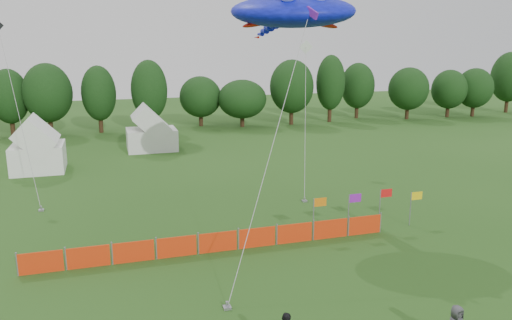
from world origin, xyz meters
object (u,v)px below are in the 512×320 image
object	(u,v)px
tent_left	(38,149)
barrier_fence	(218,242)
tent_right	(151,133)
stingray_kite	(290,12)

from	to	relation	value
tent_left	barrier_fence	xyz separation A→B (m)	(10.13, -19.61, -1.28)
tent_right	barrier_fence	xyz separation A→B (m)	(0.76, -25.15, -1.16)
tent_right	barrier_fence	world-z (taller)	tent_right
tent_right	stingray_kite	size ratio (longest dim) A/B	0.25
barrier_fence	stingray_kite	bearing A→B (deg)	40.73
stingray_kite	tent_right	bearing A→B (deg)	106.53
tent_right	barrier_fence	distance (m)	25.19
tent_left	tent_right	xyz separation A→B (m)	(9.38, 5.54, -0.12)
tent_right	stingray_kite	xyz separation A→B (m)	(6.10, -20.55, 9.94)
tent_right	barrier_fence	bearing A→B (deg)	-88.28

